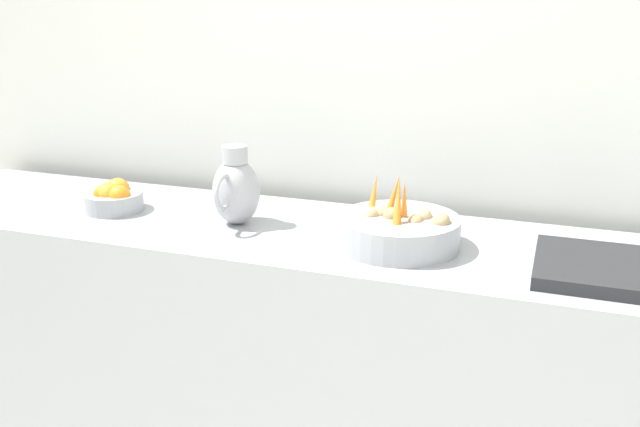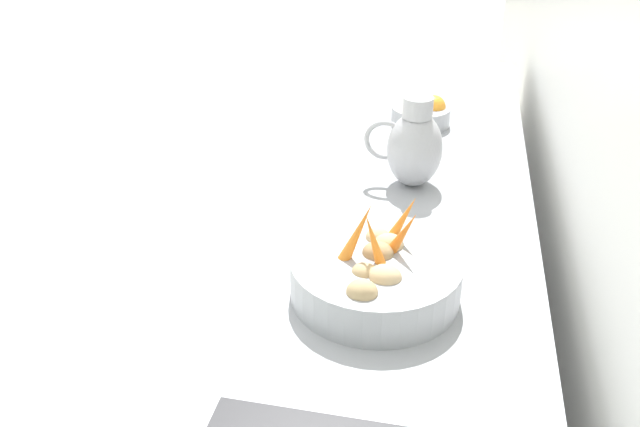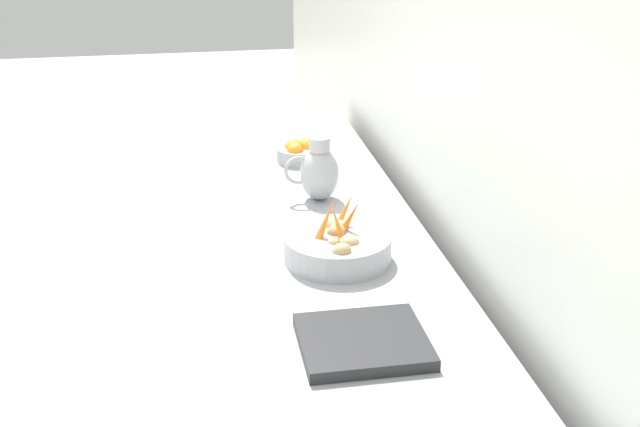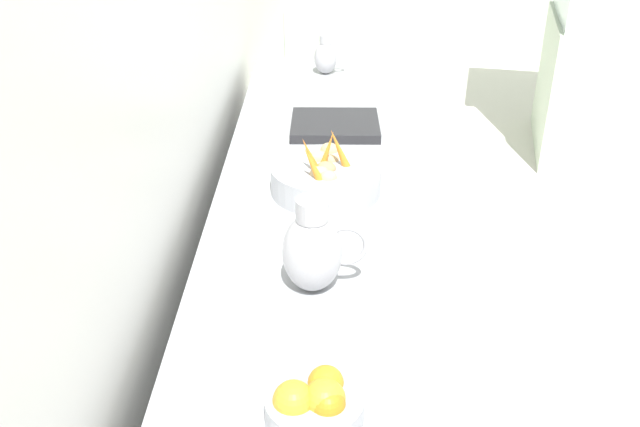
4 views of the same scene
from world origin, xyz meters
The scene contains 6 objects.
tile_wall_left centered at (-1.95, 0.43, 1.50)m, with size 0.10×8.57×3.00m, color silver.
prep_counter centered at (-1.53, -0.07, 0.46)m, with size 0.62×3.23×0.93m, color #9EA0A5.
vegetable_colander centered at (-1.48, 0.09, 0.97)m, with size 0.35×0.35×0.22m.
orange_bowl centered at (-1.50, -0.90, 0.97)m, with size 0.20×0.20×0.10m.
metal_pitcher_tall centered at (-1.51, -0.45, 1.04)m, with size 0.21×0.15×0.25m.
counter_sink_basin centered at (-1.45, 0.62, 0.94)m, with size 0.34×0.30×0.04m, color #232326.
Camera 3 is at (-1.02, 2.41, 2.11)m, focal length 44.93 mm.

